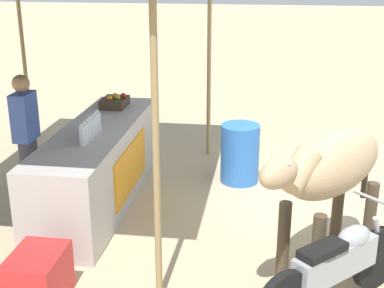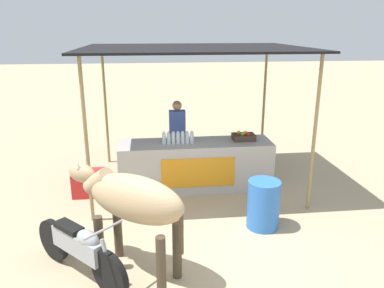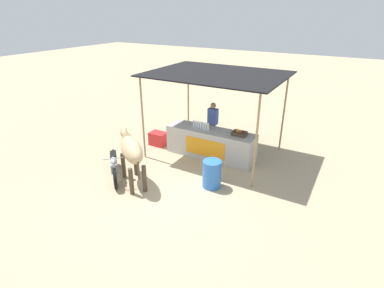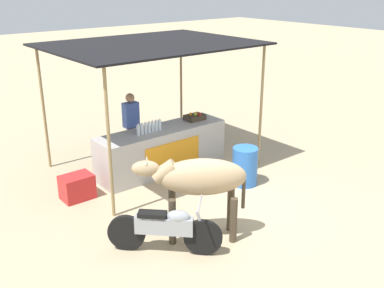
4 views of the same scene
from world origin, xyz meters
TOP-DOWN VIEW (x-y plane):
  - ground_plane at (0.00, 0.00)m, footprint 60.00×60.00m
  - stall_counter at (0.00, 2.20)m, footprint 3.00×0.82m
  - water_bottle_row at (-0.35, 2.15)m, footprint 0.61×0.07m
  - fruit_crate at (0.97, 2.25)m, footprint 0.44×0.32m
  - vendor_behind_counter at (-0.30, 2.95)m, footprint 0.34×0.22m
  - cooler_box at (-2.09, 2.10)m, footprint 0.60×0.44m
  - water_barrel at (0.89, 0.52)m, footprint 0.52×0.52m
  - cow at (-1.14, -0.42)m, footprint 1.68×1.37m
  - motorcycle_parked at (-1.83, -0.46)m, footprint 1.32×1.34m

SIDE VIEW (x-z plane):
  - ground_plane at x=0.00m, z-range 0.00..0.00m
  - cooler_box at x=-2.09m, z-range 0.00..0.48m
  - water_barrel at x=0.89m, z-range 0.00..0.80m
  - motorcycle_parked at x=-1.83m, z-range -0.02..0.88m
  - stall_counter at x=0.00m, z-range 0.00..0.96m
  - vendor_behind_counter at x=-0.30m, z-range 0.02..1.67m
  - fruit_crate at x=0.97m, z-range 0.94..1.12m
  - cow at x=-1.14m, z-range 0.32..1.75m
  - water_bottle_row at x=-0.35m, z-range 0.95..1.20m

